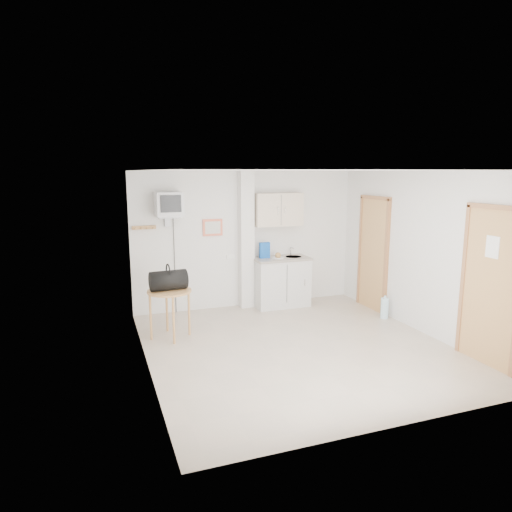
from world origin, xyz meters
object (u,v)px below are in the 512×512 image
object	(u,v)px
round_table	(169,296)
crt_television	(169,205)
duffel_bag	(168,280)
water_bottle	(385,308)

from	to	relation	value
round_table	crt_television	bearing A→B (deg)	78.98
crt_television	round_table	distance (m)	1.66
round_table	duffel_bag	distance (m)	0.25
crt_television	water_bottle	world-z (taller)	crt_television
duffel_bag	water_bottle	distance (m)	3.70
crt_television	water_bottle	size ratio (longest dim) A/B	5.39
round_table	duffel_bag	xyz separation A→B (m)	(-0.01, 0.01, 0.25)
round_table	duffel_bag	world-z (taller)	duffel_bag
duffel_bag	round_table	bearing A→B (deg)	-67.04
duffel_bag	water_bottle	size ratio (longest dim) A/B	1.42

